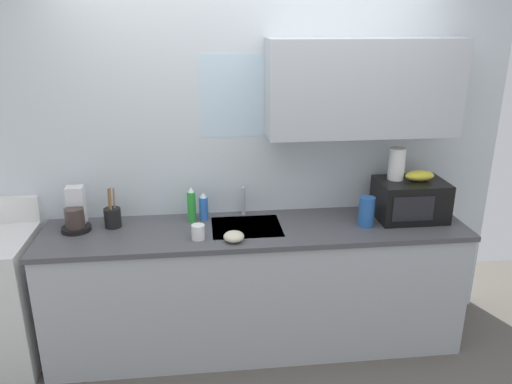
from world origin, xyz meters
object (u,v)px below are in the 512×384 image
Objects in this scene: utensil_crock at (113,217)px; dish_soap_bottle_blue at (204,207)px; cereal_canister at (366,212)px; paper_towel_roll at (397,164)px; microwave at (410,200)px; dish_soap_bottle_green at (192,205)px; mug_white at (198,232)px; small_bowl at (234,236)px; banana_bunch at (420,176)px; coffee_maker at (76,214)px.

dish_soap_bottle_blue is at bearing 6.03° from utensil_crock.
cereal_canister is (1.08, -0.23, 0.01)m from dish_soap_bottle_blue.
microwave is at bearing -27.38° from paper_towel_roll.
dish_soap_bottle_blue is 0.79× the size of dish_soap_bottle_green.
utensil_crock reaches higher than mug_white.
dish_soap_bottle_blue is at bearing 115.15° from small_bowl.
paper_towel_roll reaches higher than dish_soap_bottle_green.
banana_bunch is 0.45m from cereal_canister.
cereal_canister is 1.69m from utensil_crock.
banana_bunch is at bearing -1.93° from utensil_crock.
banana_bunch is at bearing -1.45° from coffee_maker.
microwave is 2.09× the size of paper_towel_roll.
microwave is at bearing -4.19° from dish_soap_bottle_green.
banana_bunch is (0.05, 0.00, 0.17)m from microwave.
dish_soap_bottle_blue is at bearing 5.15° from coffee_maker.
coffee_maker is at bearing -176.21° from dish_soap_bottle_green.
banana_bunch is 1.49m from dish_soap_bottle_blue.
dish_soap_bottle_blue is 0.43m from small_bowl.
utensil_crock is at bearing 179.41° from paper_towel_roll.
microwave reaches higher than cereal_canister.
paper_towel_roll is at bearing -0.22° from coffee_maker.
banana_bunch is at bearing -18.43° from paper_towel_roll.
coffee_maker is 2.95× the size of mug_white.
microwave is at bearing -178.23° from banana_bunch.
utensil_crock reaches higher than cereal_canister.
microwave is 0.27m from paper_towel_roll.
banana_bunch reaches higher than cereal_canister.
paper_towel_roll is 0.40m from cereal_canister.
banana_bunch reaches higher than coffee_maker.
banana_bunch reaches higher than dish_soap_bottle_blue.
dish_soap_bottle_blue is at bearing 17.35° from dish_soap_bottle_green.
banana_bunch is 2.31m from coffee_maker.
utensil_crock is at bearing 155.22° from mug_white.
microwave is at bearing 16.17° from cereal_canister.
utensil_crock is (-1.68, 0.17, -0.03)m from cereal_canister.
dish_soap_bottle_green is 1.22× the size of cereal_canister.
utensil_crock is 0.85m from small_bowl.
mug_white is at bearing -172.62° from microwave.
dish_soap_bottle_blue is (-1.47, 0.13, -0.21)m from banana_bunch.
cereal_canister is 1.55× the size of small_bowl.
microwave is at bearing -1.53° from coffee_maker.
utensil_crock is (0.23, 0.01, -0.03)m from coffee_maker.
paper_towel_roll reaches higher than coffee_maker.
paper_towel_roll is at bearing 32.01° from cereal_canister.
dish_soap_bottle_blue is at bearing 174.80° from banana_bunch.
coffee_maker is (-2.15, 0.01, -0.28)m from paper_towel_roll.
utensil_crock is (-0.60, -0.06, -0.02)m from dish_soap_bottle_blue.
utensil_crock is (-0.52, -0.04, -0.05)m from dish_soap_bottle_green.
microwave is 0.18m from banana_bunch.
paper_towel_roll reaches higher than microwave.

